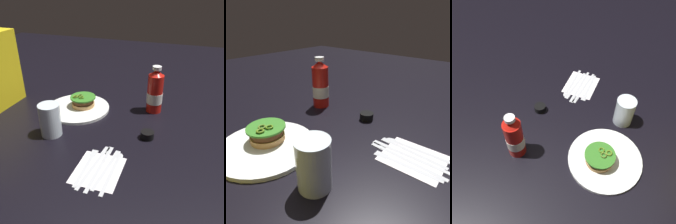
# 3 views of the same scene
# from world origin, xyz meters

# --- Properties ---
(ground_plane) EXTENTS (3.00, 3.00, 0.00)m
(ground_plane) POSITION_xyz_m (0.00, 0.00, 0.00)
(ground_plane) COLOR black
(dinner_plate) EXTENTS (0.28, 0.28, 0.01)m
(dinner_plate) POSITION_xyz_m (0.08, 0.14, 0.01)
(dinner_plate) COLOR white
(dinner_plate) RESTS_ON ground_plane
(burger_sandwich) EXTENTS (0.11, 0.11, 0.05)m
(burger_sandwich) POSITION_xyz_m (0.10, 0.12, 0.04)
(burger_sandwich) COLOR tan
(burger_sandwich) RESTS_ON dinner_plate
(ketchup_bottle) EXTENTS (0.07, 0.07, 0.21)m
(ketchup_bottle) POSITION_xyz_m (0.18, -0.19, 0.09)
(ketchup_bottle) COLOR red
(ketchup_bottle) RESTS_ON ground_plane
(water_glass) EXTENTS (0.08, 0.08, 0.12)m
(water_glass) POSITION_xyz_m (-0.13, 0.14, 0.06)
(water_glass) COLOR silver
(water_glass) RESTS_ON ground_plane
(condiment_cup) EXTENTS (0.05, 0.05, 0.03)m
(condiment_cup) POSITION_xyz_m (-0.04, -0.20, 0.01)
(condiment_cup) COLOR black
(condiment_cup) RESTS_ON ground_plane
(napkin) EXTENTS (0.16, 0.15, 0.00)m
(napkin) POSITION_xyz_m (-0.26, -0.10, 0.00)
(napkin) COLOR white
(napkin) RESTS_ON ground_plane
(spoon_utensil) EXTENTS (0.20, 0.03, 0.00)m
(spoon_utensil) POSITION_xyz_m (-0.23, -0.14, 0.00)
(spoon_utensil) COLOR silver
(spoon_utensil) RESTS_ON napkin
(butter_knife) EXTENTS (0.20, 0.03, 0.00)m
(butter_knife) POSITION_xyz_m (-0.23, -0.12, 0.00)
(butter_knife) COLOR silver
(butter_knife) RESTS_ON napkin
(table_knife) EXTENTS (0.22, 0.02, 0.00)m
(table_knife) POSITION_xyz_m (-0.23, -0.10, 0.00)
(table_knife) COLOR silver
(table_knife) RESTS_ON napkin
(steak_knife) EXTENTS (0.22, 0.03, 0.00)m
(steak_knife) POSITION_xyz_m (-0.23, -0.08, 0.00)
(steak_knife) COLOR silver
(steak_knife) RESTS_ON napkin
(fork_utensil) EXTENTS (0.18, 0.02, 0.00)m
(fork_utensil) POSITION_xyz_m (-0.24, -0.06, 0.00)
(fork_utensil) COLOR silver
(fork_utensil) RESTS_ON napkin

